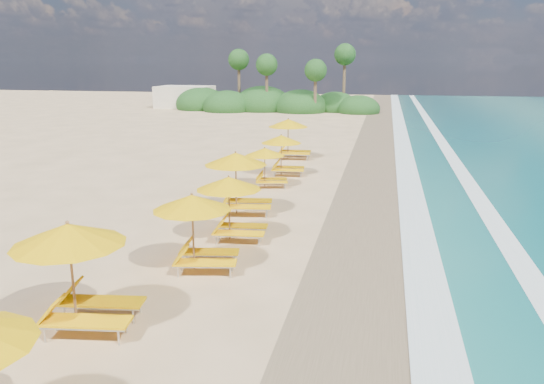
{
  "coord_description": "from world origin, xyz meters",
  "views": [
    {
      "loc": [
        4.14,
        -19.49,
        6.16
      ],
      "look_at": [
        0.0,
        0.0,
        1.2
      ],
      "focal_mm": 35.13,
      "sensor_mm": 36.0,
      "label": 1
    }
  ],
  "objects": [
    {
      "name": "ground",
      "position": [
        0.0,
        0.0,
        0.0
      ],
      "size": [
        160.0,
        160.0,
        0.0
      ],
      "primitive_type": "plane",
      "color": "#DAB480",
      "rests_on": "ground"
    },
    {
      "name": "wet_sand",
      "position": [
        4.0,
        0.0,
        0.01
      ],
      "size": [
        4.0,
        160.0,
        0.01
      ],
      "primitive_type": "cube",
      "color": "#8D7554",
      "rests_on": "ground"
    },
    {
      "name": "surf_foam",
      "position": [
        6.7,
        0.0,
        0.03
      ],
      "size": [
        4.0,
        160.0,
        0.01
      ],
      "color": "white",
      "rests_on": "ground"
    },
    {
      "name": "station_1",
      "position": [
        -2.59,
        -9.18,
        1.47
      ],
      "size": [
        3.09,
        2.93,
        2.63
      ],
      "rotation": [
        0.0,
        0.0,
        0.14
      ],
      "color": "olive",
      "rests_on": "ground"
    },
    {
      "name": "station_2",
      "position": [
        -1.13,
        -5.16,
        1.33
      ],
      "size": [
        2.86,
        2.73,
        2.38
      ],
      "rotation": [
        0.0,
        0.0,
        0.19
      ],
      "color": "olive",
      "rests_on": "ground"
    },
    {
      "name": "station_3",
      "position": [
        -0.86,
        -2.28,
        1.29
      ],
      "size": [
        2.64,
        2.48,
        2.31
      ],
      "rotation": [
        0.0,
        0.0,
        0.1
      ],
      "color": "olive",
      "rests_on": "ground"
    },
    {
      "name": "station_4",
      "position": [
        -1.5,
        0.94,
        1.46
      ],
      "size": [
        3.09,
        2.94,
        2.6
      ],
      "rotation": [
        0.0,
        0.0,
        0.17
      ],
      "color": "olive",
      "rests_on": "ground"
    },
    {
      "name": "station_5",
      "position": [
        -1.44,
        5.79,
        1.13
      ],
      "size": [
        2.46,
        2.37,
        2.01
      ],
      "rotation": [
        0.0,
        0.0,
        0.23
      ],
      "color": "olive",
      "rests_on": "ground"
    },
    {
      "name": "station_6",
      "position": [
        -1.16,
        8.72,
        1.26
      ],
      "size": [
        2.61,
        2.46,
        2.26
      ],
      "rotation": [
        0.0,
        0.0,
        0.12
      ],
      "color": "olive",
      "rests_on": "ground"
    },
    {
      "name": "station_7",
      "position": [
        -1.67,
        13.75,
        1.45
      ],
      "size": [
        2.94,
        2.76,
        2.6
      ],
      "rotation": [
        0.0,
        0.0,
        0.09
      ],
      "color": "olive",
      "rests_on": "ground"
    },
    {
      "name": "treeline",
      "position": [
        -9.94,
        45.51,
        1.0
      ],
      "size": [
        25.8,
        8.8,
        9.74
      ],
      "color": "#163D14",
      "rests_on": "ground"
    },
    {
      "name": "beach_building",
      "position": [
        -22.0,
        48.0,
        1.4
      ],
      "size": [
        7.0,
        5.0,
        2.8
      ],
      "primitive_type": "cube",
      "color": "beige",
      "rests_on": "ground"
    }
  ]
}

